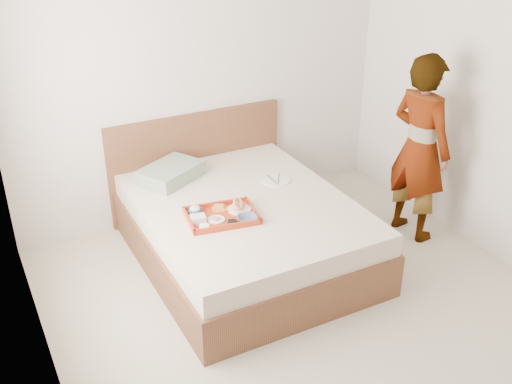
{
  "coord_description": "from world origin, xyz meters",
  "views": [
    {
      "loc": [
        -1.96,
        -2.73,
        2.77
      ],
      "look_at": [
        -0.06,
        0.9,
        0.65
      ],
      "focal_mm": 42.23,
      "sensor_mm": 36.0,
      "label": 1
    }
  ],
  "objects": [
    {
      "name": "plastic_tub",
      "position": [
        -0.56,
        0.86,
        0.57
      ],
      "size": [
        0.12,
        0.11,
        0.05
      ],
      "primitive_type": "cube",
      "rotation": [
        0.0,
        0.0,
        -0.16
      ],
      "color": "silver",
      "rests_on": "tray"
    },
    {
      "name": "person",
      "position": [
        1.38,
        0.71,
        0.8
      ],
      "size": [
        0.46,
        0.63,
        1.6
      ],
      "primitive_type": "imported",
      "rotation": [
        0.0,
        0.0,
        1.7
      ],
      "color": "beige",
      "rests_on": "ground"
    },
    {
      "name": "headboard",
      "position": [
        -0.11,
        1.97,
        0.47
      ],
      "size": [
        1.65,
        0.06,
        0.95
      ],
      "primitive_type": "cube",
      "color": "brown",
      "rests_on": "ground"
    },
    {
      "name": "ground",
      "position": [
        0.0,
        0.0,
        0.0
      ],
      "size": [
        3.5,
        4.0,
        0.01
      ],
      "primitive_type": "cube",
      "color": "beige",
      "rests_on": "ground"
    },
    {
      "name": "bed",
      "position": [
        -0.11,
        1.0,
        0.27
      ],
      "size": [
        1.65,
        2.0,
        0.53
      ],
      "primitive_type": "cube",
      "color": "brown",
      "rests_on": "ground"
    },
    {
      "name": "tray",
      "position": [
        -0.37,
        0.85,
        0.55
      ],
      "size": [
        0.57,
        0.45,
        0.05
      ],
      "primitive_type": "cube",
      "rotation": [
        0.0,
        0.0,
        -0.16
      ],
      "color": "#B62C17",
      "rests_on": "bed"
    },
    {
      "name": "wall_left",
      "position": [
        -1.75,
        0.0,
        1.3
      ],
      "size": [
        0.01,
        4.0,
        2.6
      ],
      "primitive_type": "cube",
      "color": "silver",
      "rests_on": "ground"
    },
    {
      "name": "bread_plate",
      "position": [
        -0.34,
        0.96,
        0.55
      ],
      "size": [
        0.14,
        0.14,
        0.01
      ],
      "primitive_type": "cylinder",
      "rotation": [
        0.0,
        0.0,
        -0.16
      ],
      "color": "orange",
      "rests_on": "tray"
    },
    {
      "name": "prawn_plate",
      "position": [
        -0.21,
        0.88,
        0.55
      ],
      "size": [
        0.2,
        0.2,
        0.01
      ],
      "primitive_type": "cylinder",
      "rotation": [
        0.0,
        0.0,
        -0.16
      ],
      "color": "white",
      "rests_on": "tray"
    },
    {
      "name": "pillow",
      "position": [
        -0.47,
        1.64,
        0.59
      ],
      "size": [
        0.62,
        0.55,
        0.12
      ],
      "primitive_type": "cube",
      "rotation": [
        0.0,
        0.0,
        0.5
      ],
      "color": "#92AB95",
      "rests_on": "bed"
    },
    {
      "name": "cheese_round",
      "position": [
        -0.56,
        0.75,
        0.56
      ],
      "size": [
        0.09,
        0.09,
        0.03
      ],
      "primitive_type": "cylinder",
      "rotation": [
        0.0,
        0.0,
        -0.16
      ],
      "color": "white",
      "rests_on": "tray"
    },
    {
      "name": "meat_plate",
      "position": [
        -0.43,
        0.82,
        0.55
      ],
      "size": [
        0.15,
        0.15,
        0.01
      ],
      "primitive_type": "cylinder",
      "rotation": [
        0.0,
        0.0,
        -0.16
      ],
      "color": "white",
      "rests_on": "tray"
    },
    {
      "name": "sauce_dish",
      "position": [
        -0.35,
        0.7,
        0.56
      ],
      "size": [
        0.09,
        0.09,
        0.03
      ],
      "primitive_type": "cylinder",
      "rotation": [
        0.0,
        0.0,
        -0.16
      ],
      "color": "black",
      "rests_on": "tray"
    },
    {
      "name": "navy_bowl_big",
      "position": [
        -0.23,
        0.7,
        0.56
      ],
      "size": [
        0.17,
        0.17,
        0.04
      ],
      "primitive_type": "imported",
      "rotation": [
        0.0,
        0.0,
        -0.16
      ],
      "color": "#171C4D",
      "rests_on": "tray"
    },
    {
      "name": "salad_bowl",
      "position": [
        -0.53,
        0.99,
        0.56
      ],
      "size": [
        0.13,
        0.13,
        0.04
      ],
      "primitive_type": "imported",
      "rotation": [
        0.0,
        0.0,
        -0.16
      ],
      "color": "#171C4D",
      "rests_on": "tray"
    },
    {
      "name": "wall_back",
      "position": [
        0.0,
        2.0,
        1.3
      ],
      "size": [
        3.5,
        0.01,
        2.6
      ],
      "primitive_type": "cube",
      "color": "silver",
      "rests_on": "ground"
    },
    {
      "name": "dinner_plate",
      "position": [
        0.29,
        1.22,
        0.54
      ],
      "size": [
        0.33,
        0.33,
        0.01
      ],
      "primitive_type": "cylinder",
      "rotation": [
        0.0,
        0.0,
        -0.38
      ],
      "color": "white",
      "rests_on": "bed"
    }
  ]
}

